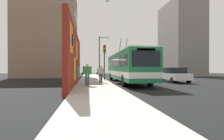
# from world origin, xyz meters

# --- Properties ---
(ground_plane) EXTENTS (80.00, 80.00, 0.00)m
(ground_plane) POSITION_xyz_m (0.00, 0.00, 0.00)
(ground_plane) COLOR black
(sidewalk_slab) EXTENTS (48.00, 3.20, 0.15)m
(sidewalk_slab) POSITION_xyz_m (0.00, 1.60, 0.07)
(sidewalk_slab) COLOR #ADA8A0
(sidewalk_slab) RESTS_ON ground_plane
(graffiti_wall) EXTENTS (13.78, 0.32, 4.75)m
(graffiti_wall) POSITION_xyz_m (-4.13, 3.35, 2.37)
(graffiti_wall) COLOR maroon
(graffiti_wall) RESTS_ON ground_plane
(building_far_left) EXTENTS (10.14, 9.58, 15.14)m
(building_far_left) POSITION_xyz_m (13.09, 9.20, 7.57)
(building_far_left) COLOR gray
(building_far_left) RESTS_ON ground_plane
(building_far_right) EXTENTS (9.56, 6.10, 14.98)m
(building_far_right) POSITION_xyz_m (14.84, -17.00, 7.49)
(building_far_right) COLOR gray
(building_far_right) RESTS_ON ground_plane
(city_bus) EXTENTS (12.68, 2.49, 4.90)m
(city_bus) POSITION_xyz_m (-1.93, -1.80, 1.74)
(city_bus) COLOR #19723F
(city_bus) RESTS_ON ground_plane
(parked_car_white) EXTENTS (4.06, 1.93, 1.58)m
(parked_car_white) POSITION_xyz_m (-2.07, -7.00, 0.83)
(parked_car_white) COLOR white
(parked_car_white) RESTS_ON ground_plane
(parked_car_silver) EXTENTS (4.61, 1.76, 1.58)m
(parked_car_silver) POSITION_xyz_m (3.80, -7.00, 0.83)
(parked_car_silver) COLOR #B7B7BC
(parked_car_silver) RESTS_ON ground_plane
(parked_car_champagne) EXTENTS (4.28, 1.75, 1.58)m
(parked_car_champagne) POSITION_xyz_m (9.04, -7.00, 0.83)
(parked_car_champagne) COLOR #C6B793
(parked_car_champagne) RESTS_ON ground_plane
(pedestrian_at_curb) EXTENTS (0.22, 0.73, 1.63)m
(pedestrian_at_curb) POSITION_xyz_m (-2.98, 0.98, 1.10)
(pedestrian_at_curb) COLOR #1E1E2D
(pedestrian_at_curb) RESTS_ON sidewalk_slab
(pedestrian_near_wall) EXTENTS (0.23, 0.77, 1.73)m
(pedestrian_near_wall) POSITION_xyz_m (-6.22, 2.26, 1.17)
(pedestrian_near_wall) COLOR #2D3F59
(pedestrian_near_wall) RESTS_ON sidewalk_slab
(traffic_light) EXTENTS (0.49, 0.28, 4.00)m
(traffic_light) POSITION_xyz_m (-0.16, 0.35, 2.85)
(traffic_light) COLOR #2D382D
(traffic_light) RESTS_ON sidewalk_slab
(street_lamp) EXTENTS (0.44, 1.75, 6.27)m
(street_lamp) POSITION_xyz_m (7.30, 0.25, 3.77)
(street_lamp) COLOR #4C4C51
(street_lamp) RESTS_ON sidewalk_slab
(flying_pigeons) EXTENTS (0.32, 0.55, 0.15)m
(flying_pigeons) POSITION_xyz_m (1.17, -0.12, 9.60)
(flying_pigeons) COLOR gray
(curbside_puddle) EXTENTS (1.89, 1.89, 0.00)m
(curbside_puddle) POSITION_xyz_m (-1.57, -0.60, 0.00)
(curbside_puddle) COLOR black
(curbside_puddle) RESTS_ON ground_plane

